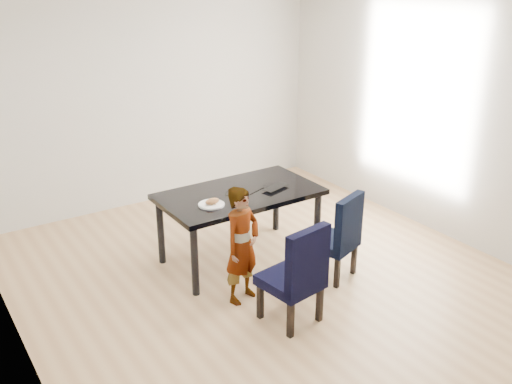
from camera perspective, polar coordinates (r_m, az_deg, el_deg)
floor at (r=5.68m, az=1.13°, el=-8.66°), size 4.50×5.00×0.01m
wall_back at (r=7.26m, az=-10.23°, el=9.36°), size 4.50×0.01×2.70m
wall_left at (r=4.34m, az=-24.10°, el=-0.82°), size 0.01×5.00×2.70m
wall_right at (r=6.63m, az=17.62°, el=7.50°), size 0.01×5.00×2.70m
dining_table at (r=5.88m, az=-1.62°, el=-3.39°), size 1.60×0.90×0.75m
chair_left at (r=4.86m, az=3.48°, el=-8.02°), size 0.51×0.52×0.93m
chair_right at (r=5.58m, az=7.53°, el=-4.25°), size 0.55×0.56×0.88m
child at (r=5.10m, az=-1.39°, el=-5.33°), size 0.46×0.38×1.10m
plate at (r=5.42m, az=-4.48°, el=-1.26°), size 0.33×0.33×0.01m
sandwich at (r=5.41m, az=-4.40°, el=-0.92°), size 0.16×0.10×0.06m
laptop at (r=5.83m, az=1.63°, el=0.53°), size 0.35×0.27×0.02m
cable_tangle at (r=5.62m, az=-1.48°, el=-0.40°), size 0.15×0.15×0.01m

